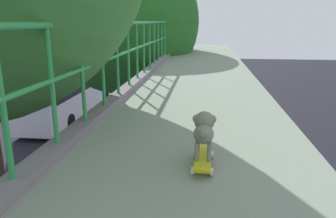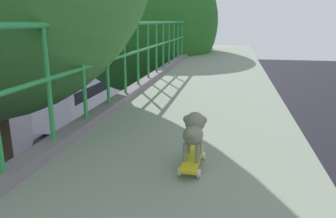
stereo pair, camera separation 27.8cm
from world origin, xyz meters
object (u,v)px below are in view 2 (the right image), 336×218
at_px(city_bus, 94,88).
at_px(small_dog, 194,130).
at_px(car_grey_fifth, 41,203).
at_px(toy_skateboard, 192,159).

bearing_deg(city_bus, small_dog, -63.36).
bearing_deg(city_bus, car_grey_fifth, -73.77).
relative_size(toy_skateboard, small_dog, 1.37).
height_order(car_grey_fifth, city_bus, city_bus).
bearing_deg(small_dog, toy_skateboard, -91.15).
height_order(car_grey_fifth, toy_skateboard, toy_skateboard).
relative_size(city_bus, small_dog, 30.37).
bearing_deg(car_grey_fifth, small_dog, -46.68).
xyz_separation_m(toy_skateboard, small_dog, (0.00, 0.04, 0.24)).
bearing_deg(toy_skateboard, city_bus, 116.58).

